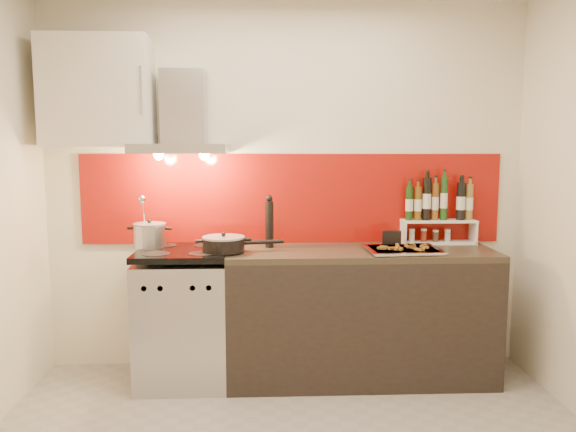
{
  "coord_description": "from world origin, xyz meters",
  "views": [
    {
      "loc": [
        -0.15,
        -2.62,
        1.6
      ],
      "look_at": [
        0.0,
        0.95,
        1.15
      ],
      "focal_mm": 35.0,
      "sensor_mm": 36.0,
      "label": 1
    }
  ],
  "objects_px": {
    "pepper_mill": "(269,222)",
    "baking_tray": "(403,249)",
    "counter": "(360,314)",
    "stock_pot": "(150,235)",
    "range_stove": "(184,317)",
    "saute_pan": "(225,244)"
  },
  "relations": [
    {
      "from": "counter",
      "to": "saute_pan",
      "type": "relative_size",
      "value": 3.35
    },
    {
      "from": "pepper_mill",
      "to": "range_stove",
      "type": "bearing_deg",
      "value": -169.33
    },
    {
      "from": "stock_pot",
      "to": "baking_tray",
      "type": "bearing_deg",
      "value": -6.4
    },
    {
      "from": "pepper_mill",
      "to": "baking_tray",
      "type": "relative_size",
      "value": 0.73
    },
    {
      "from": "stock_pot",
      "to": "baking_tray",
      "type": "relative_size",
      "value": 0.45
    },
    {
      "from": "counter",
      "to": "baking_tray",
      "type": "relative_size",
      "value": 3.61
    },
    {
      "from": "stock_pot",
      "to": "saute_pan",
      "type": "xyz_separation_m",
      "value": [
        0.52,
        -0.18,
        -0.03
      ]
    },
    {
      "from": "saute_pan",
      "to": "counter",
      "type": "bearing_deg",
      "value": 5.06
    },
    {
      "from": "range_stove",
      "to": "saute_pan",
      "type": "height_order",
      "value": "saute_pan"
    },
    {
      "from": "counter",
      "to": "stock_pot",
      "type": "distance_m",
      "value": 1.54
    },
    {
      "from": "range_stove",
      "to": "stock_pot",
      "type": "relative_size",
      "value": 4.09
    },
    {
      "from": "stock_pot",
      "to": "counter",
      "type": "bearing_deg",
      "value": -4.0
    },
    {
      "from": "counter",
      "to": "saute_pan",
      "type": "distance_m",
      "value": 1.05
    },
    {
      "from": "saute_pan",
      "to": "baking_tray",
      "type": "relative_size",
      "value": 1.08
    },
    {
      "from": "saute_pan",
      "to": "range_stove",
      "type": "bearing_deg",
      "value": 165.18
    },
    {
      "from": "counter",
      "to": "pepper_mill",
      "type": "height_order",
      "value": "pepper_mill"
    },
    {
      "from": "saute_pan",
      "to": "pepper_mill",
      "type": "distance_m",
      "value": 0.37
    },
    {
      "from": "stock_pot",
      "to": "range_stove",
      "type": "bearing_deg",
      "value": -24.06
    },
    {
      "from": "range_stove",
      "to": "saute_pan",
      "type": "relative_size",
      "value": 1.7
    },
    {
      "from": "counter",
      "to": "saute_pan",
      "type": "bearing_deg",
      "value": -174.94
    },
    {
      "from": "saute_pan",
      "to": "baking_tray",
      "type": "distance_m",
      "value": 1.18
    },
    {
      "from": "stock_pot",
      "to": "baking_tray",
      "type": "distance_m",
      "value": 1.71
    }
  ]
}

